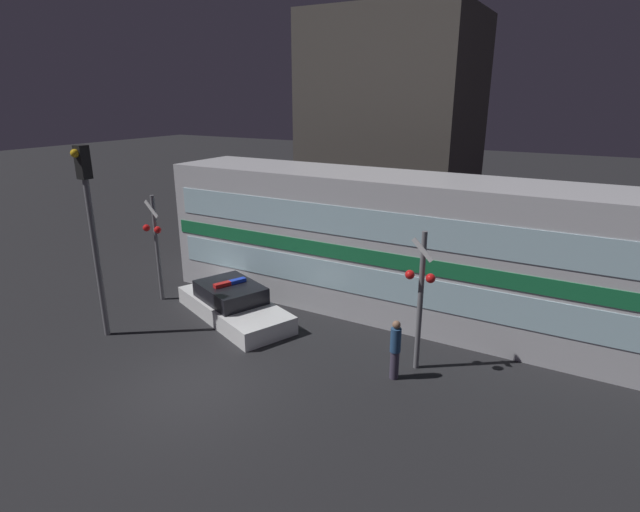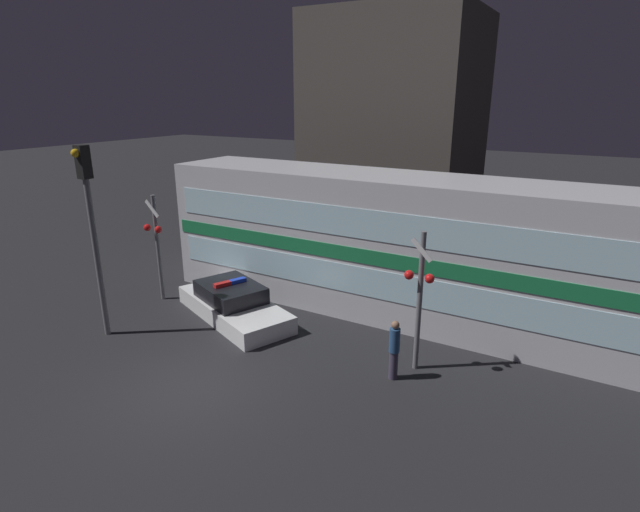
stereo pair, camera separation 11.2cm
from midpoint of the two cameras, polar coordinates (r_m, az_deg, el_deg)
The scene contains 8 objects.
ground_plane at distance 13.04m, azimuth -13.89°, elevation -14.25°, with size 120.00×120.00×0.00m, color black.
train at distance 15.96m, azimuth 10.12°, elevation 0.92°, with size 16.76×2.97×4.48m.
police_car at distance 16.33m, azimuth -9.70°, elevation -5.42°, with size 4.89×3.39×1.19m.
pedestrian at distance 12.73m, azimuth 8.73°, elevation -10.51°, with size 0.27×0.27×1.58m.
crossing_signal_near at distance 12.72m, azimuth 11.53°, elevation -4.34°, with size 0.77×0.33×3.71m.
crossing_signal_far at distance 17.75m, azimuth -18.01°, elevation 1.50°, with size 0.77×0.33×3.69m.
traffic_light_corner at distance 15.30m, azimuth -24.48°, elevation 3.75°, with size 0.30×0.46×5.56m.
building_left at distance 25.25m, azimuth 8.66°, elevation 14.13°, with size 7.47×6.41×10.49m.
Camera 2 is at (8.05, -7.68, 6.83)m, focal length 28.00 mm.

